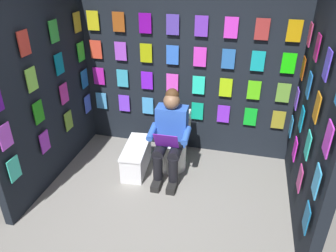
{
  "coord_description": "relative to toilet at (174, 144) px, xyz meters",
  "views": [
    {
      "loc": [
        -0.81,
        2.14,
        2.69
      ],
      "look_at": [
        0.02,
        -1.15,
        0.85
      ],
      "focal_mm": 34.79,
      "sensor_mm": 36.0,
      "label": 1
    }
  ],
  "objects": [
    {
      "name": "display_wall_left",
      "position": [
        -1.6,
        0.54,
        0.87
      ],
      "size": [
        0.14,
        2.09,
        2.38
      ],
      "color": "black",
      "rests_on": "ground"
    },
    {
      "name": "comic_longbox_near",
      "position": [
        0.46,
        0.24,
        -0.14
      ],
      "size": [
        0.37,
        0.75,
        0.37
      ],
      "rotation": [
        0.0,
        0.0,
        0.1
      ],
      "color": "silver",
      "rests_on": "ground"
    },
    {
      "name": "toilet",
      "position": [
        0.0,
        0.0,
        0.0
      ],
      "size": [
        0.41,
        0.56,
        0.77
      ],
      "rotation": [
        0.0,
        0.0,
        0.02
      ],
      "color": "white",
      "rests_on": "ground"
    },
    {
      "name": "person_reading",
      "position": [
        -0.0,
        0.23,
        0.27
      ],
      "size": [
        0.53,
        0.69,
        1.19
      ],
      "rotation": [
        0.0,
        0.0,
        0.02
      ],
      "color": "blue",
      "rests_on": "ground"
    },
    {
      "name": "display_wall_back",
      "position": [
        -0.05,
        -0.55,
        0.87
      ],
      "size": [
        3.1,
        0.14,
        2.38
      ],
      "color": "black",
      "rests_on": "ground"
    },
    {
      "name": "display_wall_right",
      "position": [
        1.49,
        0.54,
        0.87
      ],
      "size": [
        0.14,
        2.09,
        2.38
      ],
      "color": "black",
      "rests_on": "ground"
    }
  ]
}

